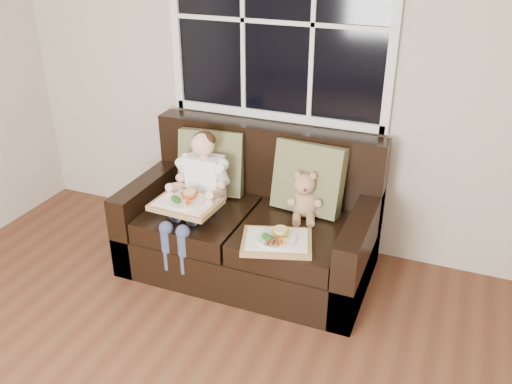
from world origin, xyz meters
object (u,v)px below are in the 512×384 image
at_px(teddy_bear, 304,198).
at_px(tray_left, 186,203).
at_px(tray_right, 277,241).
at_px(child, 199,185).
at_px(loveseat, 252,227).

bearing_deg(teddy_bear, tray_left, -171.11).
bearing_deg(teddy_bear, tray_right, -112.20).
relative_size(child, tray_left, 1.84).
bearing_deg(tray_left, teddy_bear, 28.35).
bearing_deg(tray_right, teddy_bear, 66.72).
relative_size(child, tray_right, 1.60).
distance_m(tray_left, tray_right, 0.69).
xyz_separation_m(loveseat, tray_left, (-0.36, -0.29, 0.27)).
xyz_separation_m(loveseat, teddy_bear, (0.36, 0.05, 0.28)).
bearing_deg(tray_right, loveseat, 113.40).
xyz_separation_m(teddy_bear, tray_right, (-0.04, -0.42, -0.11)).
bearing_deg(tray_left, child, 89.75).
height_order(teddy_bear, tray_right, teddy_bear).
height_order(loveseat, tray_right, loveseat).
bearing_deg(tray_right, child, 142.01).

